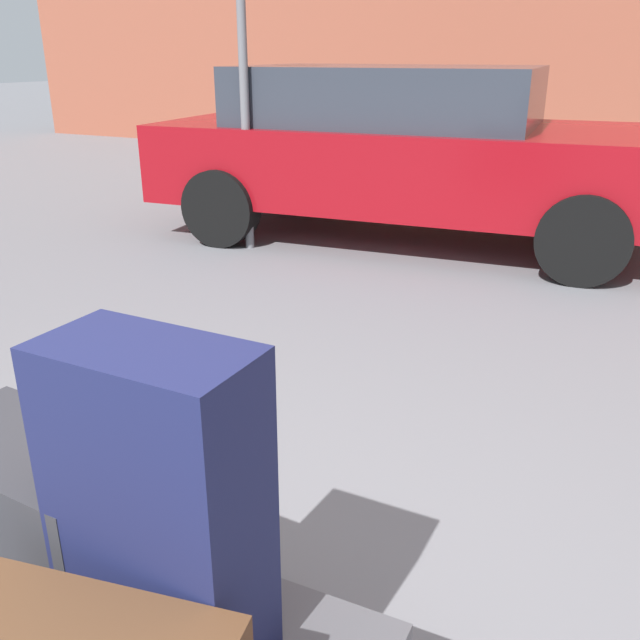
# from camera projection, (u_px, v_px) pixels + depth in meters

# --- Properties ---
(suitcase_navy_center) EXTENTS (0.42, 0.24, 0.70)m
(suitcase_navy_center) POSITION_uv_depth(u_px,v_px,m) (160.00, 508.00, 1.36)
(suitcase_navy_center) COLOR #191E47
(suitcase_navy_center) RESTS_ON luggage_cart
(duffel_bag_charcoal_front_right) EXTENTS (0.61, 0.37, 0.34)m
(duffel_bag_charcoal_front_right) POSITION_uv_depth(u_px,v_px,m) (38.00, 503.00, 1.66)
(duffel_bag_charcoal_front_right) COLOR #2D2D33
(duffel_bag_charcoal_front_right) RESTS_ON luggage_cart
(parked_car) EXTENTS (4.42, 2.17, 1.42)m
(parked_car) POSITION_uv_depth(u_px,v_px,m) (408.00, 149.00, 5.81)
(parked_car) COLOR maroon
(parked_car) RESTS_ON ground_plane
(no_parking_sign) EXTENTS (0.50, 0.10, 2.53)m
(no_parking_sign) POSITION_uv_depth(u_px,v_px,m) (243.00, 47.00, 5.17)
(no_parking_sign) COLOR slate
(no_parking_sign) RESTS_ON ground_plane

